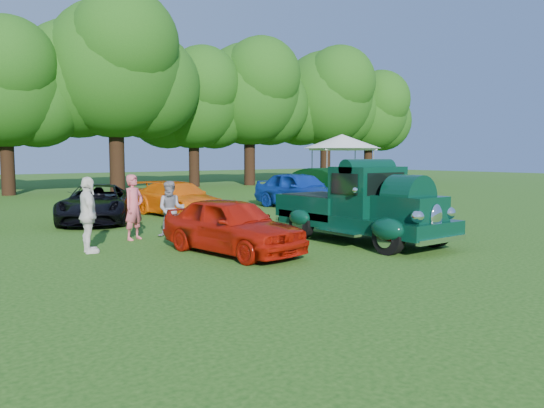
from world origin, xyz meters
TOP-DOWN VIEW (x-y plane):
  - ground at (0.00, 0.00)m, footprint 120.00×120.00m
  - hero_pickup at (1.50, 0.02)m, footprint 2.40×5.15m
  - red_convertible at (-2.15, 0.69)m, footprint 2.08×4.08m
  - back_car_black at (-2.66, 8.36)m, footprint 4.08×5.15m
  - back_car_orange at (0.50, 8.41)m, footprint 2.23×4.62m
  - back_car_blue at (6.08, 7.88)m, footprint 1.91×4.71m
  - back_car_green at (9.53, 9.56)m, footprint 2.61×5.28m
  - spectator_pink at (-3.17, 4.01)m, footprint 0.77×0.67m
  - spectator_grey at (-2.13, 3.86)m, footprint 0.98×0.93m
  - spectator_white at (-4.82, 2.78)m, footprint 0.60×1.12m
  - canopy_tent at (14.65, 13.88)m, footprint 6.37×6.37m
  - tree_line at (0.42, 23.38)m, footprint 62.50×10.22m

SIDE VIEW (x-z plane):
  - ground at x=0.00m, z-range 0.00..0.00m
  - back_car_orange at x=0.50m, z-range 0.00..1.30m
  - back_car_black at x=-2.66m, z-range 0.00..1.30m
  - red_convertible at x=-2.15m, z-range 0.00..1.33m
  - spectator_grey at x=-2.13m, z-range 0.00..1.59m
  - back_car_blue at x=6.08m, z-range 0.00..1.60m
  - back_car_green at x=9.53m, z-range 0.00..1.66m
  - hero_pickup at x=1.50m, z-range -0.13..1.88m
  - spectator_pink at x=-3.17m, z-range 0.00..1.79m
  - spectator_white at x=-4.82m, z-range 0.00..1.81m
  - canopy_tent at x=14.65m, z-range 1.33..4.93m
  - tree_line at x=0.42m, z-range 0.84..12.69m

